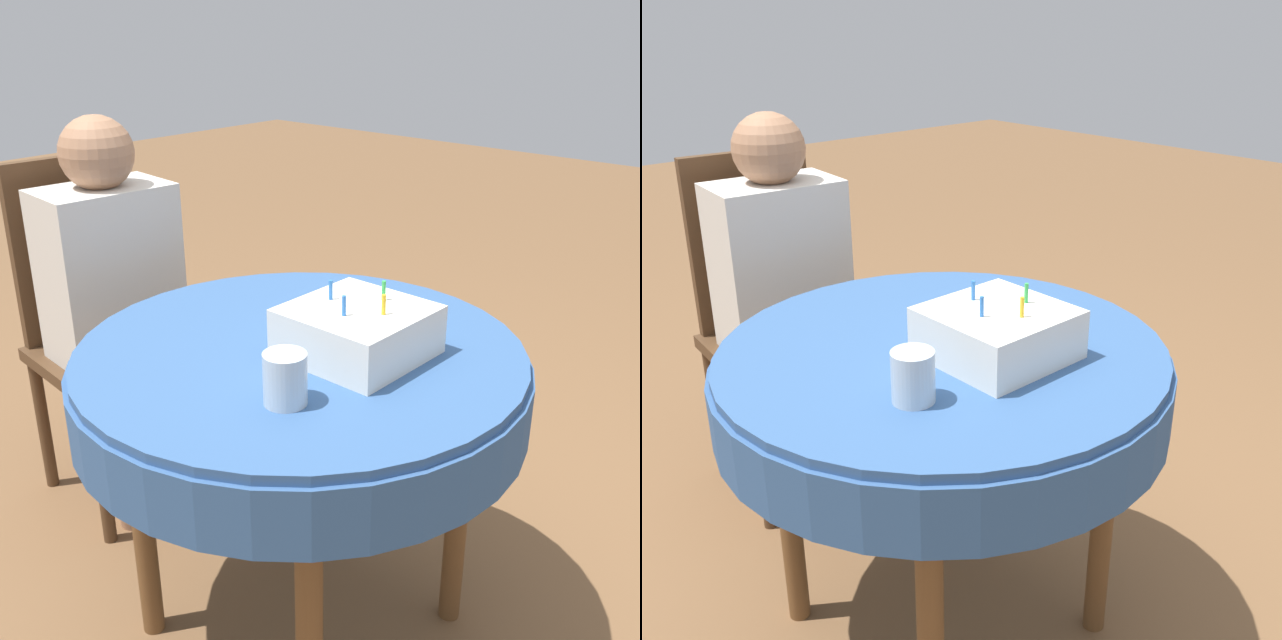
{
  "view_description": "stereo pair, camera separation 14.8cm",
  "coord_description": "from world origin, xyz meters",
  "views": [
    {
      "loc": [
        -1.0,
        -0.94,
        1.36
      ],
      "look_at": [
        0.02,
        -0.03,
        0.78
      ],
      "focal_mm": 42.0,
      "sensor_mm": 36.0,
      "label": 1
    },
    {
      "loc": [
        -0.89,
        -1.04,
        1.36
      ],
      "look_at": [
        0.02,
        -0.03,
        0.78
      ],
      "focal_mm": 42.0,
      "sensor_mm": 36.0,
      "label": 2
    }
  ],
  "objects": [
    {
      "name": "person",
      "position": [
        0.06,
        0.73,
        0.67
      ],
      "size": [
        0.36,
        0.33,
        1.11
      ],
      "rotation": [
        0.0,
        0.0,
        -0.09
      ],
      "color": "#9E7051",
      "rests_on": "ground_plane"
    },
    {
      "name": "chair",
      "position": [
        0.07,
        0.84,
        0.52
      ],
      "size": [
        0.45,
        0.45,
        0.98
      ],
      "rotation": [
        0.0,
        0.0,
        -0.09
      ],
      "color": "#4C331E",
      "rests_on": "ground_plane"
    },
    {
      "name": "dining_table",
      "position": [
        0.0,
        0.0,
        0.63
      ],
      "size": [
        0.93,
        0.93,
        0.72
      ],
      "color": "#335689",
      "rests_on": "ground_plane"
    },
    {
      "name": "birthday_cake",
      "position": [
        0.05,
        -0.11,
        0.77
      ],
      "size": [
        0.25,
        0.25,
        0.14
      ],
      "color": "white",
      "rests_on": "dining_table"
    },
    {
      "name": "ground_plane",
      "position": [
        0.0,
        0.0,
        0.0
      ],
      "size": [
        12.0,
        12.0,
        0.0
      ],
      "primitive_type": "plane",
      "color": "brown"
    },
    {
      "name": "drinking_glass",
      "position": [
        -0.19,
        -0.14,
        0.77
      ],
      "size": [
        0.08,
        0.08,
        0.09
      ],
      "color": "silver",
      "rests_on": "dining_table"
    }
  ]
}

